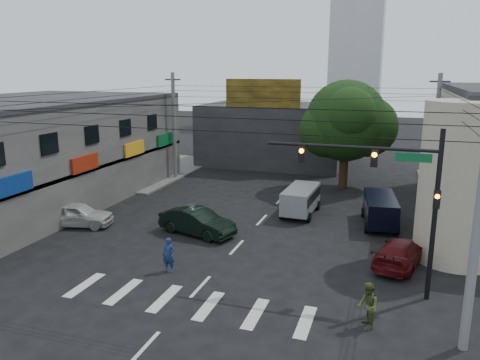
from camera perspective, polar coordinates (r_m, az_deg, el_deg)
The scene contains 18 objects.
ground at distance 23.96m, azimuth -1.97°, elevation -9.87°, with size 160.00×160.00×0.00m, color black.
sidewalk_far_left at distance 47.34m, azimuth -14.94°, elevation 1.47°, with size 16.00×16.00×0.15m, color #514F4C.
building_left at distance 37.49m, azimuth -25.28°, elevation 2.94°, with size 14.00×24.00×7.00m, color #44413F.
corner_column at distance 25.43m, azimuth 25.36°, elevation -0.31°, with size 4.00×4.00×8.00m, color #9F937E.
building_far at distance 48.50m, azimuth 4.29°, elevation 5.66°, with size 14.00×10.00×6.00m, color #232326.
billboard at distance 43.39m, azimuth 2.77°, elevation 10.49°, with size 7.00×0.30×2.60m, color olive.
street_tree at distance 38.01m, azimuth 12.80°, elevation 7.02°, with size 6.40×6.40×8.70m.
traffic_gantry at distance 20.15m, azimuth 18.20°, elevation -0.55°, with size 7.10×0.35×7.20m.
utility_pole_near_right at distance 17.06m, azimuth 27.03°, elevation -4.63°, with size 0.32×0.32×9.20m, color #59595B.
utility_pole_far_left at distance 41.19m, azimuth -8.03°, elevation 6.46°, with size 0.32×0.32×9.20m, color #59595B.
utility_pole_far_right at distance 37.04m, azimuth 22.64°, elevation 4.81°, with size 0.32×0.32×9.20m, color #59595B.
dark_sedan at distance 27.52m, azimuth -5.26°, elevation -5.07°, with size 4.95×2.80×1.54m, color black.
white_compact at distance 30.54m, azimuth -19.25°, elevation -3.98°, with size 4.63×2.70×1.48m, color #B4B3AF.
maroon_sedan at distance 24.57m, azimuth 18.98°, elevation -8.34°, with size 2.97×4.89×1.32m, color #4B0A0D.
silver_minivan at distance 31.33m, azimuth 7.41°, elevation -2.57°, with size 1.94×4.31×1.83m, color gray, non-canonical shape.
navy_van at distance 30.13m, azimuth 16.69°, elevation -3.66°, with size 2.32×4.79×1.84m, color black, non-canonical shape.
traffic_officer at distance 22.72m, azimuth -8.69°, elevation -9.05°, with size 0.64×0.44×1.69m, color navy.
pedestrian_olive at distance 18.53m, azimuth 15.29°, elevation -14.59°, with size 0.91×1.04×1.80m, color #3F4A22.
Camera 1 is at (7.73, -20.62, 9.43)m, focal length 35.00 mm.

